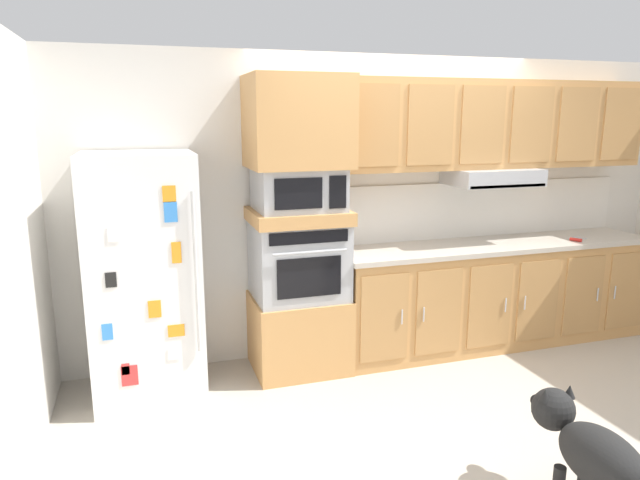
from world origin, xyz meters
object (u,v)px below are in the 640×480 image
Objects in this scene: refrigerator at (144,277)px; microwave at (298,189)px; built_in_oven at (299,260)px; dog at (590,449)px; screwdriver at (576,240)px.

refrigerator reaches higher than microwave.
built_in_oven is 0.56m from microwave.
refrigerator is 2.97m from dog.
microwave is (0.00, -0.00, 0.56)m from built_in_oven.
microwave is at bearing -0.77° from built_in_oven.
microwave is at bearing 24.19° from dog.
built_in_oven is (1.16, 0.07, 0.02)m from refrigerator.
dog is at bearing -66.77° from built_in_oven.
built_in_oven is 2.51m from screwdriver.
built_in_oven is 2.38m from dog.
microwave is 2.56m from screwdriver.
built_in_oven is at bearing 3.34° from refrigerator.
microwave reaches higher than screwdriver.
built_in_oven is 4.19× the size of screwdriver.
dog is at bearing -66.77° from microwave.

